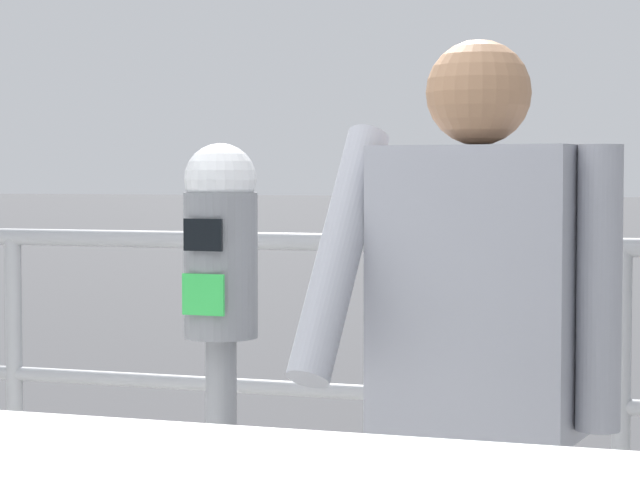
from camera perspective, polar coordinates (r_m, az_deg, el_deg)
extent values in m
cylinder|color=slate|center=(2.85, -4.45, -1.12)|extent=(0.16, 0.16, 0.32)
sphere|color=silver|center=(2.84, -4.46, 2.70)|extent=(0.16, 0.16, 0.16)
cube|color=black|center=(2.77, -5.24, 0.23)|extent=(0.09, 0.01, 0.07)
cube|color=green|center=(2.78, -5.22, -2.44)|extent=(0.10, 0.01, 0.09)
cube|color=gray|center=(2.67, 7.03, -2.28)|extent=(0.45, 0.28, 0.60)
sphere|color=#936B4C|center=(2.67, 7.09, 6.54)|extent=(0.22, 0.22, 0.22)
cylinder|color=gray|center=(2.60, 12.34, -2.11)|extent=(0.09, 0.09, 0.57)
cylinder|color=gray|center=(2.64, 0.87, -0.54)|extent=(0.14, 0.38, 0.54)
cylinder|color=gray|center=(4.34, -1.16, -0.07)|extent=(24.00, 0.06, 0.06)
cylinder|color=gray|center=(4.39, -1.15, -6.64)|extent=(24.00, 0.05, 0.05)
cylinder|color=gray|center=(4.87, -13.45, -6.45)|extent=(0.06, 0.06, 1.12)
cylinder|color=gray|center=(4.18, 13.26, -8.00)|extent=(0.06, 0.06, 1.12)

